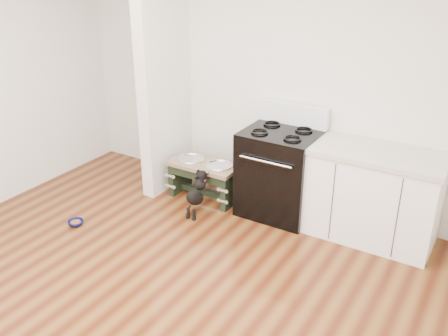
% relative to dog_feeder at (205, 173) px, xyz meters
% --- Properties ---
extents(ground, '(5.00, 5.00, 0.00)m').
position_rel_dog_feeder_xyz_m(ground, '(0.61, -2.02, -0.31)').
color(ground, '#451C0C').
rests_on(ground, ground).
extents(room_shell, '(5.00, 5.00, 5.00)m').
position_rel_dog_feeder_xyz_m(room_shell, '(0.61, -2.02, 1.31)').
color(room_shell, silver).
rests_on(room_shell, ground).
extents(partition_wall, '(0.15, 0.80, 2.70)m').
position_rel_dog_feeder_xyz_m(partition_wall, '(-0.57, 0.08, 1.04)').
color(partition_wall, silver).
rests_on(partition_wall, ground).
extents(oven_range, '(0.76, 0.69, 1.14)m').
position_rel_dog_feeder_xyz_m(oven_range, '(0.86, 0.14, 0.17)').
color(oven_range, black).
rests_on(oven_range, ground).
extents(cabinet_run, '(1.24, 0.64, 0.91)m').
position_rel_dog_feeder_xyz_m(cabinet_run, '(1.84, 0.16, 0.14)').
color(cabinet_run, white).
rests_on(cabinet_run, ground).
extents(dog_feeder, '(0.79, 0.42, 0.45)m').
position_rel_dog_feeder_xyz_m(dog_feeder, '(0.00, 0.00, 0.00)').
color(dog_feeder, black).
rests_on(dog_feeder, ground).
extents(puppy, '(0.14, 0.41, 0.48)m').
position_rel_dog_feeder_xyz_m(puppy, '(0.14, -0.36, -0.05)').
color(puppy, black).
rests_on(puppy, ground).
extents(floor_bowl, '(0.21, 0.21, 0.05)m').
position_rel_dog_feeder_xyz_m(floor_bowl, '(-0.81, -1.21, -0.28)').
color(floor_bowl, '#0B0F52').
rests_on(floor_bowl, ground).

